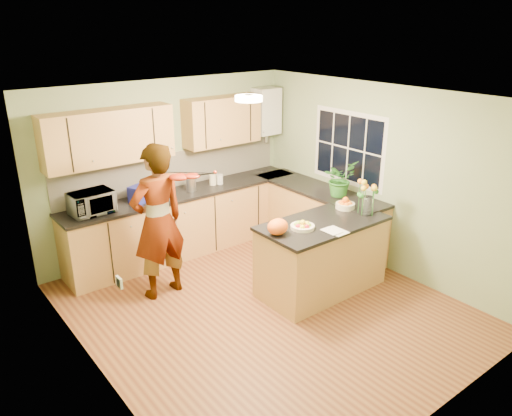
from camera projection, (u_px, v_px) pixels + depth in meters
floor at (265, 308)px, 6.01m from camera, size 4.50×4.50×0.00m
ceiling at (266, 98)px, 5.12m from camera, size 4.00×4.50×0.02m
wall_back at (168, 167)px, 7.22m from camera, size 4.00×0.02×2.50m
wall_front at (446, 293)px, 3.91m from camera, size 4.00×0.02×2.50m
wall_left at (90, 261)px, 4.41m from camera, size 0.02×4.50×2.50m
wall_right at (381, 178)px, 6.72m from camera, size 0.02×4.50×2.50m
back_counter at (187, 221)px, 7.33m from camera, size 3.64×0.62×0.94m
right_counter at (318, 218)px, 7.45m from camera, size 0.62×2.24×0.94m
splashback at (175, 169)px, 7.29m from camera, size 3.60×0.02×0.52m
upper_cabinets at (160, 130)px, 6.78m from camera, size 3.20×0.34×0.70m
boiler at (266, 111)px, 7.85m from camera, size 0.40×0.30×0.86m
window_right at (348, 148)px, 7.05m from camera, size 0.01×1.30×1.05m
light_switch at (119, 282)px, 3.96m from camera, size 0.02×0.09×0.09m
ceiling_lamp at (249, 98)px, 5.36m from camera, size 0.30×0.30×0.07m
peninsula_island at (322, 256)px, 6.28m from camera, size 1.63×0.83×0.93m
fruit_dish at (303, 225)px, 5.90m from camera, size 0.29×0.29×0.10m
orange_bowl at (345, 204)px, 6.52m from camera, size 0.25×0.25×0.15m
flower_vase at (369, 188)px, 6.20m from camera, size 0.29×0.29×0.53m
orange_bag at (278, 227)px, 5.71m from camera, size 0.32×0.30×0.19m
papers at (336, 231)px, 5.83m from camera, size 0.20×0.27×0.01m
violinist at (158, 222)px, 6.00m from camera, size 0.75×0.52×1.94m
violin at (179, 177)px, 5.74m from camera, size 0.60×0.52×0.15m
microwave at (91, 203)px, 6.29m from camera, size 0.55×0.39×0.29m
blue_box at (140, 194)px, 6.73m from camera, size 0.33×0.29×0.22m
kettle at (191, 183)px, 7.15m from camera, size 0.15×0.15×0.28m
jar_cream at (213, 180)px, 7.42m from camera, size 0.12×0.12×0.16m
jar_white at (220, 179)px, 7.46m from camera, size 0.12×0.12×0.15m
potted_plant at (340, 178)px, 6.90m from camera, size 0.48×0.42×0.50m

